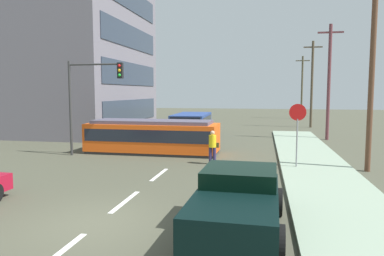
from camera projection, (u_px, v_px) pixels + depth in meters
The scene contains 18 objects.
ground_plane at pixel (180, 158), 19.77m from camera, with size 120.00×120.00×0.00m, color #474838.
sidewalk_curb_right at pixel (325, 180), 14.57m from camera, with size 3.20×36.00×0.14m, color gray.
lane_stripe_0 at pixel (58, 255), 8.05m from camera, with size 0.16×2.40×0.01m, color silver.
lane_stripe_1 at pixel (125, 202), 11.96m from camera, with size 0.16×2.40×0.01m, color silver.
lane_stripe_2 at pixel (159, 175), 15.87m from camera, with size 0.16×2.40×0.01m, color silver.
lane_stripe_3 at pixel (202, 140), 27.04m from camera, with size 0.16×2.40×0.01m, color silver.
lane_stripe_4 at pixel (213, 132), 32.90m from camera, with size 0.16×2.40×0.01m, color silver.
corner_building at pixel (57, 25), 33.27m from camera, with size 14.19×14.79×19.20m.
streetcar_tram at pixel (153, 136), 21.45m from camera, with size 7.66×2.64×1.93m.
city_bus at pixel (192, 123), 29.48m from camera, with size 2.67×5.87×1.82m.
pedestrian_crossing at pixel (213, 145), 18.06m from camera, with size 0.51×0.36×1.67m.
pickup_truck_parked at pixel (238, 201), 9.37m from camera, with size 2.39×5.06×1.55m.
stop_sign at pixel (297, 122), 16.71m from camera, with size 0.76×0.07×2.88m.
traffic_light_mast at pixel (90, 89), 20.19m from camera, with size 3.20×0.33×5.25m.
utility_pole_near at pixel (372, 66), 16.07m from camera, with size 1.80×0.24×8.98m.
utility_pole_mid at pixel (329, 80), 27.04m from camera, with size 1.80×0.24×8.47m.
utility_pole_far at pixel (312, 83), 36.63m from camera, with size 1.80×0.24×8.57m.
utility_pole_distant at pixel (302, 86), 48.71m from camera, with size 1.80×0.24×8.25m.
Camera 1 is at (4.37, -9.04, 3.56)m, focal length 34.43 mm.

